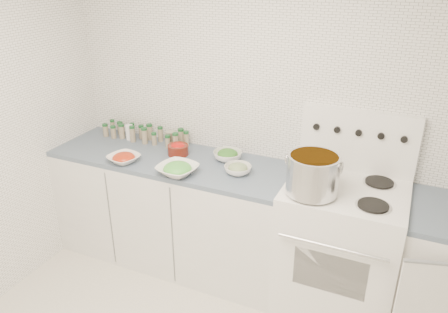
% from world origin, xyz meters
% --- Properties ---
extents(room_walls, '(3.54, 3.04, 2.52)m').
position_xyz_m(room_walls, '(0.00, 0.00, 1.56)').
color(room_walls, white).
rests_on(room_walls, ground).
extents(counter_left, '(1.85, 0.62, 0.90)m').
position_xyz_m(counter_left, '(-0.82, 1.19, 0.45)').
color(counter_left, white).
rests_on(counter_left, ground).
extents(stove, '(0.76, 0.70, 1.36)m').
position_xyz_m(stove, '(0.48, 1.19, 0.50)').
color(stove, white).
rests_on(stove, ground).
extents(stock_pot, '(0.34, 0.32, 0.24)m').
position_xyz_m(stock_pot, '(0.29, 1.01, 1.08)').
color(stock_pot, silver).
rests_on(stock_pot, stove).
extents(bowl_tomato, '(0.27, 0.27, 0.07)m').
position_xyz_m(bowl_tomato, '(-1.09, 0.98, 0.93)').
color(bowl_tomato, white).
rests_on(bowl_tomato, counter_left).
extents(bowl_snowpea, '(0.30, 0.30, 0.09)m').
position_xyz_m(bowl_snowpea, '(-0.63, 0.97, 0.94)').
color(bowl_snowpea, white).
rests_on(bowl_snowpea, counter_left).
extents(bowl_broccoli, '(0.26, 0.26, 0.09)m').
position_xyz_m(bowl_broccoli, '(-0.41, 1.33, 0.94)').
color(bowl_broccoli, white).
rests_on(bowl_broccoli, counter_left).
extents(bowl_zucchini, '(0.25, 0.25, 0.08)m').
position_xyz_m(bowl_zucchini, '(-0.26, 1.15, 0.94)').
color(bowl_zucchini, white).
rests_on(bowl_zucchini, counter_left).
extents(bowl_pepper, '(0.16, 0.16, 0.10)m').
position_xyz_m(bowl_pepper, '(-0.80, 1.26, 0.95)').
color(bowl_pepper, '#55180E').
rests_on(bowl_pepper, counter_left).
extents(salt_canister, '(0.06, 0.06, 0.12)m').
position_xyz_m(salt_canister, '(-1.31, 1.37, 0.96)').
color(salt_canister, white).
rests_on(salt_canister, counter_left).
extents(tin_can, '(0.09, 0.09, 0.11)m').
position_xyz_m(tin_can, '(-0.95, 1.42, 0.95)').
color(tin_can, '#B2AE96').
rests_on(tin_can, counter_left).
extents(spice_cluster, '(0.77, 0.16, 0.14)m').
position_xyz_m(spice_cluster, '(-1.18, 1.39, 0.96)').
color(spice_cluster, gray).
rests_on(spice_cluster, counter_left).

